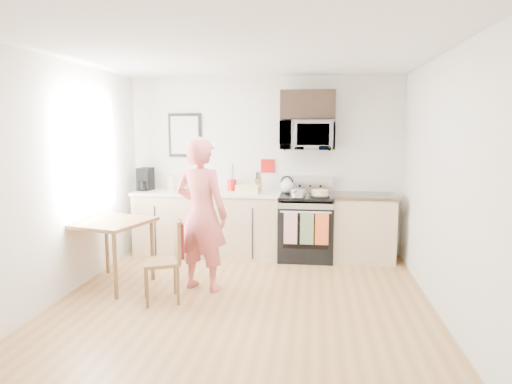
# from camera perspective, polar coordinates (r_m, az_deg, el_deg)

# --- Properties ---
(floor) EXTENTS (4.60, 4.60, 0.00)m
(floor) POSITION_cam_1_polar(r_m,az_deg,el_deg) (4.85, -2.02, -14.53)
(floor) COLOR olive
(floor) RESTS_ON ground
(back_wall) EXTENTS (4.00, 0.04, 2.60)m
(back_wall) POSITION_cam_1_polar(r_m,az_deg,el_deg) (6.78, 1.07, 3.30)
(back_wall) COLOR silver
(back_wall) RESTS_ON floor
(front_wall) EXTENTS (4.00, 0.04, 2.60)m
(front_wall) POSITION_cam_1_polar(r_m,az_deg,el_deg) (2.31, -11.46, -6.16)
(front_wall) COLOR silver
(front_wall) RESTS_ON floor
(left_wall) EXTENTS (0.04, 4.60, 2.60)m
(left_wall) POSITION_cam_1_polar(r_m,az_deg,el_deg) (5.22, -24.30, 1.17)
(left_wall) COLOR silver
(left_wall) RESTS_ON floor
(right_wall) EXTENTS (0.04, 4.60, 2.60)m
(right_wall) POSITION_cam_1_polar(r_m,az_deg,el_deg) (4.63, 23.13, 0.44)
(right_wall) COLOR silver
(right_wall) RESTS_ON floor
(ceiling) EXTENTS (4.00, 4.60, 0.04)m
(ceiling) POSITION_cam_1_polar(r_m,az_deg,el_deg) (4.54, -2.18, 17.41)
(ceiling) COLOR silver
(ceiling) RESTS_ON back_wall
(window) EXTENTS (0.06, 1.40, 1.50)m
(window) POSITION_cam_1_polar(r_m,az_deg,el_deg) (5.88, -20.07, 4.53)
(window) COLOR white
(window) RESTS_ON left_wall
(cabinet_left) EXTENTS (2.10, 0.60, 0.90)m
(cabinet_left) POSITION_cam_1_polar(r_m,az_deg,el_deg) (6.75, -6.02, -4.07)
(cabinet_left) COLOR tan
(cabinet_left) RESTS_ON floor
(countertop_left) EXTENTS (2.14, 0.64, 0.04)m
(countertop_left) POSITION_cam_1_polar(r_m,az_deg,el_deg) (6.66, -6.08, -0.12)
(countertop_left) COLOR white
(countertop_left) RESTS_ON cabinet_left
(cabinet_right) EXTENTS (0.84, 0.60, 0.90)m
(cabinet_right) POSITION_cam_1_polar(r_m,az_deg,el_deg) (6.61, 13.22, -4.50)
(cabinet_right) COLOR tan
(cabinet_right) RESTS_ON floor
(countertop_right) EXTENTS (0.88, 0.64, 0.04)m
(countertop_right) POSITION_cam_1_polar(r_m,az_deg,el_deg) (6.52, 13.35, -0.47)
(countertop_right) COLOR black
(countertop_right) RESTS_ON cabinet_right
(range) EXTENTS (0.76, 0.70, 1.16)m
(range) POSITION_cam_1_polar(r_m,az_deg,el_deg) (6.55, 6.24, -4.56)
(range) COLOR black
(range) RESTS_ON floor
(microwave) EXTENTS (0.76, 0.51, 0.42)m
(microwave) POSITION_cam_1_polar(r_m,az_deg,el_deg) (6.50, 6.44, 7.10)
(microwave) COLOR #B9B9BE
(microwave) RESTS_ON back_wall
(upper_cabinet) EXTENTS (0.76, 0.35, 0.40)m
(upper_cabinet) POSITION_cam_1_polar(r_m,az_deg,el_deg) (6.55, 6.50, 10.78)
(upper_cabinet) COLOR black
(upper_cabinet) RESTS_ON back_wall
(wall_art) EXTENTS (0.50, 0.04, 0.65)m
(wall_art) POSITION_cam_1_polar(r_m,az_deg,el_deg) (6.97, -8.88, 7.03)
(wall_art) COLOR black
(wall_art) RESTS_ON back_wall
(wall_trivet) EXTENTS (0.20, 0.02, 0.20)m
(wall_trivet) POSITION_cam_1_polar(r_m,az_deg,el_deg) (6.76, 1.47, 3.28)
(wall_trivet) COLOR #AC110E
(wall_trivet) RESTS_ON back_wall
(person) EXTENTS (0.74, 0.59, 1.76)m
(person) POSITION_cam_1_polar(r_m,az_deg,el_deg) (5.24, -6.84, -2.78)
(person) COLOR #CE383E
(person) RESTS_ON floor
(dining_table) EXTENTS (0.89, 0.89, 0.78)m
(dining_table) POSITION_cam_1_polar(r_m,az_deg,el_deg) (5.63, -17.84, -4.30)
(dining_table) COLOR brown
(dining_table) RESTS_ON floor
(chair) EXTENTS (0.53, 0.50, 0.89)m
(chair) POSITION_cam_1_polar(r_m,az_deg,el_deg) (5.01, -10.39, -6.95)
(chair) COLOR brown
(chair) RESTS_ON floor
(knife_block) EXTENTS (0.11, 0.14, 0.20)m
(knife_block) POSITION_cam_1_polar(r_m,az_deg,el_deg) (6.62, 0.28, 0.91)
(knife_block) COLOR brown
(knife_block) RESTS_ON countertop_left
(utensil_crock) EXTENTS (0.13, 0.13, 0.40)m
(utensil_crock) POSITION_cam_1_polar(r_m,az_deg,el_deg) (6.72, -3.03, 1.52)
(utensil_crock) COLOR #AC110E
(utensil_crock) RESTS_ON countertop_left
(fruit_bowl) EXTENTS (0.23, 0.23, 0.10)m
(fruit_bowl) POSITION_cam_1_polar(r_m,az_deg,el_deg) (6.91, -9.10, 0.61)
(fruit_bowl) COLOR white
(fruit_bowl) RESTS_ON countertop_left
(milk_carton) EXTENTS (0.10, 0.10, 0.22)m
(milk_carton) POSITION_cam_1_polar(r_m,az_deg,el_deg) (6.84, -10.56, 1.09)
(milk_carton) COLOR tan
(milk_carton) RESTS_ON countertop_left
(coffee_maker) EXTENTS (0.21, 0.29, 0.33)m
(coffee_maker) POSITION_cam_1_polar(r_m,az_deg,el_deg) (6.95, -13.68, 1.50)
(coffee_maker) COLOR black
(coffee_maker) RESTS_ON countertop_left
(bread_bag) EXTENTS (0.35, 0.19, 0.12)m
(bread_bag) POSITION_cam_1_polar(r_m,az_deg,el_deg) (6.41, -1.04, 0.33)
(bread_bag) COLOR tan
(bread_bag) RESTS_ON countertop_left
(cake) EXTENTS (0.28, 0.28, 0.09)m
(cake) POSITION_cam_1_polar(r_m,az_deg,el_deg) (6.32, 7.97, -0.15)
(cake) COLOR black
(cake) RESTS_ON range
(kettle) EXTENTS (0.20, 0.20, 0.25)m
(kettle) POSITION_cam_1_polar(r_m,az_deg,el_deg) (6.56, 3.89, 0.78)
(kettle) COLOR white
(kettle) RESTS_ON range
(pot) EXTENTS (0.20, 0.34, 0.10)m
(pot) POSITION_cam_1_polar(r_m,az_deg,el_deg) (6.23, 5.25, -0.15)
(pot) COLOR #B9B9BE
(pot) RESTS_ON range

